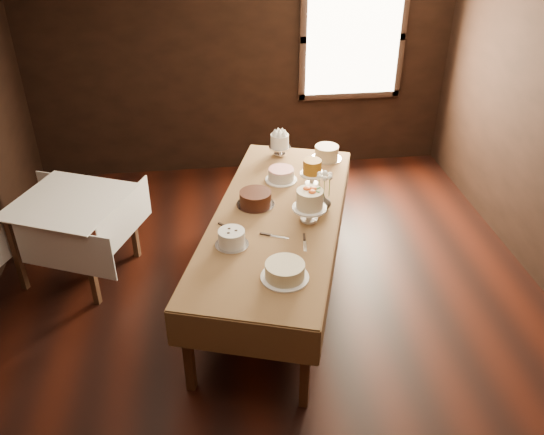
{
  "coord_description": "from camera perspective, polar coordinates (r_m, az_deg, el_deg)",
  "views": [
    {
      "loc": [
        -0.48,
        -3.61,
        3.35
      ],
      "look_at": [
        0.0,
        0.2,
        0.95
      ],
      "focal_mm": 37.78,
      "sensor_mm": 36.0,
      "label": 1
    }
  ],
  "objects": [
    {
      "name": "cake_server_d",
      "position": [
        4.99,
        5.04,
        1.49
      ],
      "size": [
        0.18,
        0.2,
        0.01
      ],
      "primitive_type": "cube",
      "rotation": [
        0.0,
        0.0,
        0.85
      ],
      "color": "silver",
      "rests_on": "display_table"
    },
    {
      "name": "flower_bouquet",
      "position": [
        4.78,
        5.25,
        3.52
      ],
      "size": [
        0.14,
        0.14,
        0.2
      ],
      "primitive_type": null,
      "color": "white",
      "rests_on": "flower_vase"
    },
    {
      "name": "cake_server_b",
      "position": [
        4.42,
        3.3,
        -2.84
      ],
      "size": [
        0.06,
        0.24,
        0.01
      ],
      "primitive_type": "cube",
      "rotation": [
        0.0,
        0.0,
        -1.7
      ],
      "color": "silver",
      "rests_on": "display_table"
    },
    {
      "name": "side_table",
      "position": [
        5.44,
        -19.41,
        0.77
      ],
      "size": [
        1.22,
        1.22,
        0.79
      ],
      "rotation": [
        0.0,
        0.0,
        -0.41
      ],
      "color": "#402617",
      "rests_on": "ground"
    },
    {
      "name": "wall_back",
      "position": [
        6.91,
        -3.04,
        15.57
      ],
      "size": [
        5.0,
        0.02,
        2.8
      ],
      "primitive_type": "cube",
      "color": "black",
      "rests_on": "ground"
    },
    {
      "name": "window",
      "position": [
        7.01,
        8.12,
        17.25
      ],
      "size": [
        1.1,
        0.05,
        1.3
      ],
      "primitive_type": "cube",
      "color": "#FFEABF",
      "rests_on": "wall_back"
    },
    {
      "name": "display_table",
      "position": [
        4.84,
        0.49,
        -0.33
      ],
      "size": [
        1.79,
        2.84,
        0.82
      ],
      "rotation": [
        0.0,
        0.0,
        -0.31
      ],
      "color": "#402617",
      "rests_on": "ground"
    },
    {
      "name": "cake_chocolate",
      "position": [
        4.91,
        -1.66,
        1.86
      ],
      "size": [
        0.38,
        0.38,
        0.13
      ],
      "color": "silver",
      "rests_on": "display_table"
    },
    {
      "name": "cake_swirl",
      "position": [
        4.4,
        -4.04,
        -2.11
      ],
      "size": [
        0.28,
        0.28,
        0.13
      ],
      "color": "silver",
      "rests_on": "display_table"
    },
    {
      "name": "cake_speckled",
      "position": [
        5.73,
        5.46,
        6.41
      ],
      "size": [
        0.3,
        0.3,
        0.14
      ],
      "color": "silver",
      "rests_on": "display_table"
    },
    {
      "name": "flower_vase",
      "position": [
        4.87,
        5.14,
        1.57
      ],
      "size": [
        0.14,
        0.14,
        0.14
      ],
      "primitive_type": "imported",
      "rotation": [
        0.0,
        0.0,
        4.74
      ],
      "color": "#2D2823",
      "rests_on": "display_table"
    },
    {
      "name": "cake_server_a",
      "position": [
        4.52,
        0.78,
        -1.95
      ],
      "size": [
        0.23,
        0.12,
        0.01
      ],
      "primitive_type": "cube",
      "rotation": [
        0.0,
        0.0,
        -0.43
      ],
      "color": "silver",
      "rests_on": "display_table"
    },
    {
      "name": "cake_lattice",
      "position": [
        5.31,
        0.92,
        4.21
      ],
      "size": [
        0.3,
        0.3,
        0.11
      ],
      "color": "white",
      "rests_on": "display_table"
    },
    {
      "name": "cake_meringue",
      "position": [
        5.77,
        0.76,
        7.2
      ],
      "size": [
        0.22,
        0.22,
        0.23
      ],
      "color": "silver",
      "rests_on": "display_table"
    },
    {
      "name": "cake_server_e",
      "position": [
        4.61,
        -3.95,
        -1.31
      ],
      "size": [
        0.17,
        0.2,
        0.01
      ],
      "primitive_type": "cube",
      "rotation": [
        0.0,
        0.0,
        -0.87
      ],
      "color": "silver",
      "rests_on": "display_table"
    },
    {
      "name": "cake_cream",
      "position": [
        4.07,
        1.29,
        -5.39
      ],
      "size": [
        0.4,
        0.4,
        0.12
      ],
      "color": "white",
      "rests_on": "display_table"
    },
    {
      "name": "cake_caramel",
      "position": [
        5.23,
        4.0,
        4.38
      ],
      "size": [
        0.22,
        0.22,
        0.26
      ],
      "color": "white",
      "rests_on": "display_table"
    },
    {
      "name": "cake_flowers",
      "position": [
        4.68,
        3.76,
        1.06
      ],
      "size": [
        0.29,
        0.29,
        0.29
      ],
      "color": "white",
      "rests_on": "display_table"
    },
    {
      "name": "floor",
      "position": [
        4.95,
        0.3,
        -10.61
      ],
      "size": [
        5.0,
        6.0,
        0.01
      ],
      "primitive_type": "cube",
      "color": "black",
      "rests_on": "ground"
    }
  ]
}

